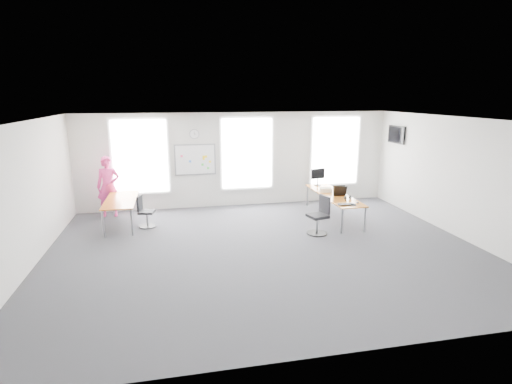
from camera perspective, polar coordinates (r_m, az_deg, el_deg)
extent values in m
plane|color=#2A2B30|center=(9.44, 1.37, -8.21)|extent=(10.00, 10.00, 0.00)
plane|color=silver|center=(8.78, 1.49, 10.29)|extent=(10.00, 10.00, 0.00)
plane|color=silver|center=(12.85, -2.64, 4.62)|extent=(10.00, 0.00, 10.00)
plane|color=silver|center=(5.35, 11.34, -8.78)|extent=(10.00, 0.00, 10.00)
plane|color=silver|center=(9.26, -30.29, -0.81)|extent=(0.00, 10.00, 10.00)
plane|color=silver|center=(11.22, 27.16, 1.79)|extent=(0.00, 10.00, 10.00)
cube|color=white|center=(12.67, -16.20, 4.88)|extent=(1.60, 0.06, 2.20)
cube|color=white|center=(12.84, -1.30, 5.53)|extent=(1.60, 0.06, 2.20)
cube|color=white|center=(13.70, 11.20, 5.79)|extent=(1.60, 0.06, 2.20)
cube|color=#B06716|center=(11.86, 11.04, -0.40)|extent=(0.76, 2.87, 0.03)
cylinder|color=gray|center=(10.62, 12.18, -4.08)|extent=(0.05, 0.05, 0.67)
cylinder|color=gray|center=(10.89, 15.29, -3.82)|extent=(0.05, 0.05, 0.67)
cylinder|color=gray|center=(13.08, 7.36, -0.53)|extent=(0.05, 0.05, 0.67)
cylinder|color=gray|center=(13.30, 9.99, -0.38)|extent=(0.05, 0.05, 0.67)
cube|color=#B06716|center=(11.55, -18.73, -1.04)|extent=(0.81, 2.04, 0.03)
cylinder|color=gray|center=(10.79, -20.99, -4.31)|extent=(0.05, 0.05, 0.71)
cylinder|color=gray|center=(10.69, -17.31, -4.16)|extent=(0.05, 0.05, 0.71)
cylinder|color=gray|center=(12.61, -19.68, -1.66)|extent=(0.05, 0.05, 0.71)
cylinder|color=gray|center=(12.53, -16.53, -1.52)|extent=(0.05, 0.05, 0.71)
cylinder|color=black|center=(10.58, 8.69, -5.83)|extent=(0.53, 0.53, 0.03)
cylinder|color=gray|center=(10.50, 8.74, -4.64)|extent=(0.06, 0.06, 0.43)
cube|color=black|center=(10.43, 8.79, -3.40)|extent=(0.55, 0.55, 0.07)
cube|color=black|center=(10.47, 9.77, -1.74)|extent=(0.16, 0.43, 0.46)
cylinder|color=black|center=(11.40, -15.21, -4.73)|extent=(0.47, 0.47, 0.03)
cylinder|color=gray|center=(11.34, -15.27, -3.76)|extent=(0.05, 0.05, 0.38)
cube|color=black|center=(11.28, -15.34, -2.76)|extent=(0.48, 0.48, 0.06)
cube|color=black|center=(11.27, -16.29, -1.51)|extent=(0.13, 0.38, 0.40)
imported|color=#CE3078|center=(12.51, -20.33, 0.73)|extent=(0.66, 0.44, 1.80)
cube|color=white|center=(12.67, -8.68, 4.58)|extent=(1.20, 0.03, 0.90)
cylinder|color=gray|center=(12.57, -8.81, 8.19)|extent=(0.30, 0.04, 0.30)
cube|color=black|center=(13.52, 19.44, 7.74)|extent=(0.06, 0.90, 0.55)
cube|color=black|center=(10.79, 12.85, -1.77)|extent=(0.49, 0.30, 0.02)
ellipsoid|color=black|center=(11.02, 14.32, -1.47)|extent=(0.09, 0.12, 0.04)
cylinder|color=black|center=(11.24, 12.73, -1.18)|extent=(0.09, 0.09, 0.01)
cylinder|color=black|center=(11.34, 12.65, -0.82)|extent=(0.04, 0.09, 0.09)
cylinder|color=black|center=(11.40, 13.31, -0.78)|extent=(0.04, 0.09, 0.09)
cylinder|color=gold|center=(11.34, 12.65, -0.82)|extent=(0.01, 0.10, 0.10)
cube|color=black|center=(11.36, 12.99, -0.54)|extent=(0.17, 0.02, 0.02)
cube|color=black|center=(11.74, 11.79, 0.23)|extent=(0.37, 0.09, 0.30)
cube|color=orange|center=(11.67, 11.95, 0.09)|extent=(0.34, 0.11, 0.27)
cube|color=black|center=(11.65, 11.99, 0.12)|extent=(0.37, 0.11, 0.29)
cube|color=#F3E9C1|center=(12.13, 9.94, 0.31)|extent=(0.38, 0.31, 0.12)
cylinder|color=black|center=(12.96, 8.77, 0.98)|extent=(0.20, 0.20, 0.02)
cylinder|color=black|center=(12.94, 8.79, 1.42)|extent=(0.04, 0.04, 0.20)
cube|color=black|center=(12.87, 8.85, 2.60)|extent=(0.49, 0.15, 0.33)
cube|color=black|center=(12.85, 8.88, 2.59)|extent=(0.45, 0.11, 0.29)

